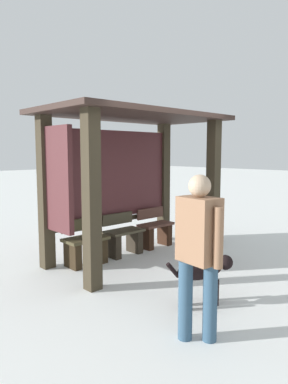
{
  "coord_description": "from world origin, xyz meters",
  "views": [
    {
      "loc": [
        -3.99,
        -4.44,
        1.84
      ],
      "look_at": [
        0.08,
        -0.12,
        1.16
      ],
      "focal_mm": 33.33,
      "sensor_mm": 36.0,
      "label": 1
    }
  ],
  "objects_px": {
    "bench_right_inside": "(155,231)",
    "bench_center_inside": "(123,238)",
    "bus_shelter": "(124,158)",
    "bench_left_inside": "(85,246)",
    "dog": "(203,272)",
    "person_walking": "(199,246)"
  },
  "relations": [
    {
      "from": "bench_right_inside",
      "to": "bench_center_inside",
      "type": "bearing_deg",
      "value": 179.91
    },
    {
      "from": "bus_shelter",
      "to": "bench_left_inside",
      "type": "height_order",
      "value": "bus_shelter"
    },
    {
      "from": "bus_shelter",
      "to": "bench_center_inside",
      "type": "height_order",
      "value": "bus_shelter"
    },
    {
      "from": "bench_right_inside",
      "to": "dog",
      "type": "height_order",
      "value": "bench_right_inside"
    },
    {
      "from": "bench_right_inside",
      "to": "bus_shelter",
      "type": "bearing_deg",
      "value": -170.25
    },
    {
      "from": "bench_left_inside",
      "to": "bench_center_inside",
      "type": "bearing_deg",
      "value": 0.02
    },
    {
      "from": "bus_shelter",
      "to": "bench_center_inside",
      "type": "distance_m",
      "value": 1.44
    },
    {
      "from": "bench_center_inside",
      "to": "bus_shelter",
      "type": "bearing_deg",
      "value": -121.5
    },
    {
      "from": "bench_left_inside",
      "to": "bench_right_inside",
      "type": "distance_m",
      "value": 1.61
    },
    {
      "from": "bench_left_inside",
      "to": "person_walking",
      "type": "distance_m",
      "value": 2.85
    },
    {
      "from": "bench_left_inside",
      "to": "person_walking",
      "type": "relative_size",
      "value": 0.45
    },
    {
      "from": "bench_left_inside",
      "to": "bench_center_inside",
      "type": "distance_m",
      "value": 0.81
    },
    {
      "from": "bench_left_inside",
      "to": "dog",
      "type": "bearing_deg",
      "value": -86.26
    },
    {
      "from": "bench_left_inside",
      "to": "person_walking",
      "type": "xyz_separation_m",
      "value": [
        -0.53,
        -2.73,
        0.63
      ]
    },
    {
      "from": "bench_left_inside",
      "to": "bench_center_inside",
      "type": "xyz_separation_m",
      "value": [
        0.81,
        0.0,
        -0.0
      ]
    },
    {
      "from": "bench_left_inside",
      "to": "dog",
      "type": "relative_size",
      "value": 0.87
    },
    {
      "from": "dog",
      "to": "person_walking",
      "type": "bearing_deg",
      "value": -146.25
    },
    {
      "from": "person_walking",
      "to": "bench_center_inside",
      "type": "bearing_deg",
      "value": 63.85
    },
    {
      "from": "bus_shelter",
      "to": "bench_right_inside",
      "type": "relative_size",
      "value": 4.29
    },
    {
      "from": "bus_shelter",
      "to": "dog",
      "type": "relative_size",
      "value": 3.79
    },
    {
      "from": "bus_shelter",
      "to": "bench_center_inside",
      "type": "bearing_deg",
      "value": 58.5
    },
    {
      "from": "bus_shelter",
      "to": "bench_left_inside",
      "type": "distance_m",
      "value": 1.6
    }
  ]
}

